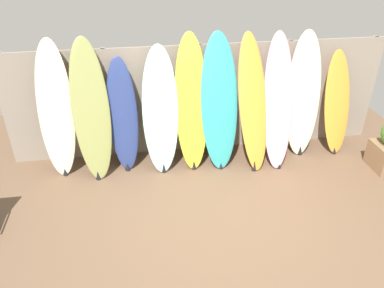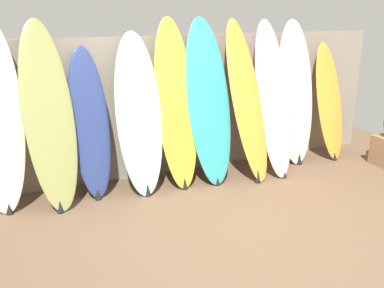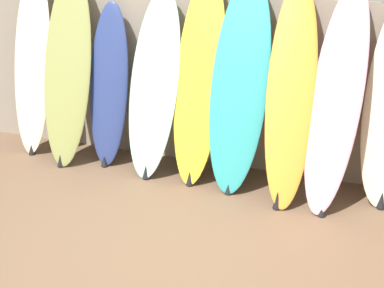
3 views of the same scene
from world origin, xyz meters
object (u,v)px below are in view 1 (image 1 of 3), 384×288
object	(u,v)px
surfboard_olive_1	(91,111)
surfboard_yellow_4	(192,104)
surfboard_cream_8	(303,96)
surfboard_pink_7	(278,102)
surfboard_seafoam_3	(160,112)
surfboard_orange_6	(253,104)
surfboard_orange_9	(337,104)
surfboard_teal_5	(219,103)
surfboard_navy_2	(123,116)
surfboard_cream_0	(56,111)

from	to	relation	value
surfboard_olive_1	surfboard_yellow_4	size ratio (longest dim) A/B	1.00
surfboard_cream_8	surfboard_pink_7	bearing A→B (deg)	-158.68
surfboard_seafoam_3	surfboard_orange_6	size ratio (longest dim) A/B	0.93
surfboard_orange_9	surfboard_yellow_4	bearing A→B (deg)	-178.81
surfboard_pink_7	surfboard_orange_9	size ratio (longest dim) A/B	1.20
surfboard_teal_5	surfboard_pink_7	bearing A→B (deg)	-3.83
surfboard_navy_2	surfboard_cream_8	xyz separation A→B (m)	(2.87, 0.05, 0.12)
surfboard_teal_5	surfboard_orange_6	distance (m)	0.51
surfboard_orange_6	surfboard_orange_9	xyz separation A→B (m)	(1.48, 0.16, -0.17)
surfboard_teal_5	surfboard_orange_6	bearing A→B (deg)	-8.24
surfboard_olive_1	surfboard_teal_5	world-z (taller)	surfboard_olive_1
surfboard_navy_2	surfboard_orange_6	distance (m)	1.98
surfboard_orange_6	surfboard_pink_7	bearing A→B (deg)	1.76
surfboard_yellow_4	surfboard_pink_7	size ratio (longest dim) A/B	1.02
surfboard_seafoam_3	surfboard_cream_8	distance (m)	2.31
surfboard_olive_1	surfboard_yellow_4	bearing A→B (deg)	1.14
surfboard_cream_0	surfboard_pink_7	xyz separation A→B (m)	(3.33, -0.15, -0.01)
surfboard_pink_7	surfboard_cream_8	bearing A→B (deg)	21.32
surfboard_cream_8	surfboard_orange_9	bearing A→B (deg)	-4.69
surfboard_cream_0	surfboard_navy_2	bearing A→B (deg)	-0.02
surfboard_teal_5	surfboard_orange_6	world-z (taller)	surfboard_teal_5
surfboard_pink_7	surfboard_olive_1	bearing A→B (deg)	178.66
surfboard_orange_6	surfboard_teal_5	bearing A→B (deg)	171.76
surfboard_yellow_4	surfboard_teal_5	bearing A→B (deg)	-4.63
surfboard_teal_5	surfboard_orange_9	distance (m)	2.00
surfboard_cream_0	surfboard_olive_1	size ratio (longest dim) A/B	1.00
surfboard_seafoam_3	surfboard_orange_6	world-z (taller)	surfboard_orange_6
surfboard_yellow_4	surfboard_teal_5	xyz separation A→B (m)	(0.42, -0.03, 0.00)
surfboard_navy_2	surfboard_orange_9	bearing A→B (deg)	-0.04
surfboard_seafoam_3	surfboard_pink_7	size ratio (longest dim) A/B	0.94
surfboard_cream_0	surfboard_pink_7	size ratio (longest dim) A/B	1.02
surfboard_olive_1	surfboard_orange_9	distance (m)	3.90
surfboard_cream_0	surfboard_pink_7	world-z (taller)	surfboard_cream_0
surfboard_yellow_4	surfboard_pink_7	world-z (taller)	surfboard_yellow_4
surfboard_navy_2	surfboard_pink_7	size ratio (longest dim) A/B	0.86
surfboard_olive_1	surfboard_seafoam_3	bearing A→B (deg)	0.47
surfboard_navy_2	surfboard_yellow_4	bearing A→B (deg)	-2.89
surfboard_olive_1	surfboard_orange_9	size ratio (longest dim) A/B	1.22
surfboard_cream_8	surfboard_orange_9	xyz separation A→B (m)	(0.58, -0.05, -0.16)
surfboard_teal_5	surfboard_pink_7	world-z (taller)	surfboard_teal_5
surfboard_navy_2	surfboard_orange_6	world-z (taller)	surfboard_orange_6
surfboard_cream_0	surfboard_seafoam_3	size ratio (longest dim) A/B	1.08
surfboard_seafoam_3	surfboard_cream_8	bearing A→B (deg)	2.96
surfboard_cream_0	surfboard_orange_9	world-z (taller)	surfboard_cream_0
surfboard_navy_2	surfboard_orange_6	size ratio (longest dim) A/B	0.86
surfboard_yellow_4	surfboard_cream_8	xyz separation A→B (m)	(1.83, 0.10, -0.02)
surfboard_yellow_4	surfboard_cream_8	size ratio (longest dim) A/B	1.02
surfboard_yellow_4	surfboard_orange_6	distance (m)	0.94
surfboard_yellow_4	surfboard_cream_0	bearing A→B (deg)	178.48
surfboard_cream_0	surfboard_teal_5	xyz separation A→B (m)	(2.41, -0.09, 0.00)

